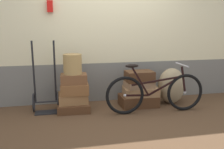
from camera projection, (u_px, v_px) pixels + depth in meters
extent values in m
cube|color=#513823|center=(122.00, 114.00, 4.36)|extent=(9.08, 5.20, 0.06)
cube|color=slate|center=(111.00, 81.00, 5.10)|extent=(7.08, 0.20, 0.74)
cube|color=beige|center=(111.00, 6.00, 4.82)|extent=(7.08, 0.20, 2.15)
cube|color=red|center=(50.00, 6.00, 4.45)|extent=(0.10, 0.08, 0.20)
cube|color=#4C2D19|center=(74.00, 107.00, 4.43)|extent=(0.57, 0.49, 0.14)
cube|color=olive|center=(73.00, 98.00, 4.43)|extent=(0.49, 0.37, 0.17)
cube|color=brown|center=(75.00, 88.00, 4.39)|extent=(0.49, 0.42, 0.18)
cube|color=brown|center=(74.00, 79.00, 4.36)|extent=(0.45, 0.34, 0.16)
cube|color=#4C2D19|center=(138.00, 100.00, 4.71)|extent=(0.67, 0.46, 0.20)
cube|color=#9E754C|center=(141.00, 91.00, 4.68)|extent=(0.65, 0.48, 0.15)
cube|color=#937051|center=(139.00, 85.00, 4.63)|extent=(0.52, 0.38, 0.11)
cube|color=#4C2D19|center=(139.00, 76.00, 4.62)|extent=(0.49, 0.35, 0.19)
cylinder|color=#A8844C|center=(73.00, 64.00, 4.30)|extent=(0.31, 0.31, 0.34)
torus|color=black|center=(34.00, 103.00, 4.37)|extent=(0.03, 0.32, 0.32)
torus|color=black|center=(58.00, 101.00, 4.46)|extent=(0.03, 0.32, 0.32)
cylinder|color=black|center=(46.00, 102.00, 4.41)|extent=(0.41, 0.02, 0.02)
cylinder|color=black|center=(34.00, 72.00, 4.27)|extent=(0.03, 0.15, 1.05)
cylinder|color=black|center=(55.00, 71.00, 4.35)|extent=(0.03, 0.15, 1.05)
cube|color=black|center=(46.00, 112.00, 4.34)|extent=(0.37, 0.22, 0.02)
ellipsoid|color=#9E8966|center=(171.00, 86.00, 4.83)|extent=(0.51, 0.43, 0.67)
torus|color=black|center=(125.00, 96.00, 4.21)|extent=(0.65, 0.07, 0.65)
sphere|color=#B2B2B7|center=(125.00, 96.00, 4.21)|extent=(0.05, 0.05, 0.05)
torus|color=black|center=(185.00, 92.00, 4.41)|extent=(0.65, 0.07, 0.65)
sphere|color=#B2B2B7|center=(185.00, 92.00, 4.41)|extent=(0.05, 0.05, 0.05)
cube|color=black|center=(165.00, 86.00, 4.31)|extent=(0.59, 0.05, 0.32)
cube|color=black|center=(140.00, 81.00, 4.22)|extent=(0.32, 0.04, 0.50)
cube|color=black|center=(137.00, 95.00, 4.25)|extent=(0.41, 0.04, 0.04)
cube|color=black|center=(157.00, 81.00, 4.27)|extent=(0.87, 0.06, 0.14)
cube|color=black|center=(183.00, 80.00, 4.36)|extent=(0.11, 0.03, 0.46)
ellipsoid|color=black|center=(132.00, 66.00, 4.14)|extent=(0.22, 0.10, 0.06)
cylinder|color=#A5A5AD|center=(182.00, 65.00, 4.30)|extent=(0.04, 0.46, 0.02)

